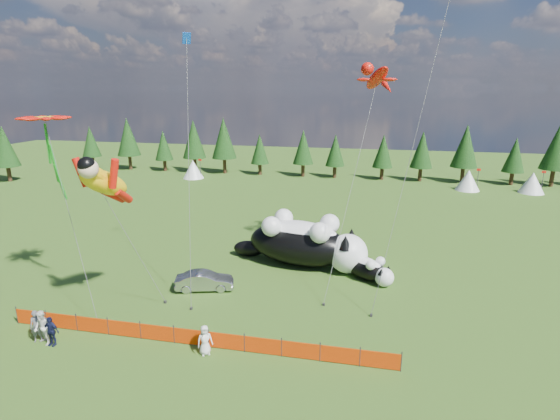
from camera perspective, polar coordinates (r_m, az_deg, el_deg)
ground at (r=27.67m, az=-8.96°, el=-13.73°), size 160.00×160.00×0.00m
safety_fence at (r=25.03m, az=-11.53°, el=-15.93°), size 22.06×0.06×1.10m
tree_line at (r=68.67m, az=4.37°, el=7.63°), size 90.00×4.00×8.00m
festival_tents at (r=63.60m, az=13.59°, el=4.22°), size 50.00×3.20×2.80m
cat_large at (r=34.14m, az=3.31°, el=-4.20°), size 11.10×5.45×4.03m
cat_small at (r=32.64m, az=11.35°, el=-7.44°), size 4.25×3.73×1.82m
car at (r=30.94m, az=-9.83°, el=-9.11°), size 4.19×2.42×1.31m
spectator_a at (r=28.06m, az=-29.20°, el=-13.12°), size 0.79×0.68×1.82m
spectator_b at (r=27.58m, az=-28.63°, el=-13.39°), size 1.10×0.93×1.96m
spectator_c at (r=27.37m, az=-27.74°, el=-13.82°), size 1.02×0.57×1.68m
spectator_e at (r=24.02m, az=-9.79°, el=-16.41°), size 0.96×0.89×1.64m
superhero_kite at (r=26.56m, az=-21.96°, el=3.36°), size 4.36×4.68×10.48m
gecko_kite at (r=34.27m, az=12.54°, el=16.44°), size 4.86×12.19×16.79m
flower_kite at (r=30.25m, az=-28.39°, el=10.19°), size 6.07×4.88×12.76m
diamond_kite_a at (r=30.96m, az=-12.07°, el=19.45°), size 2.27×5.96×17.72m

